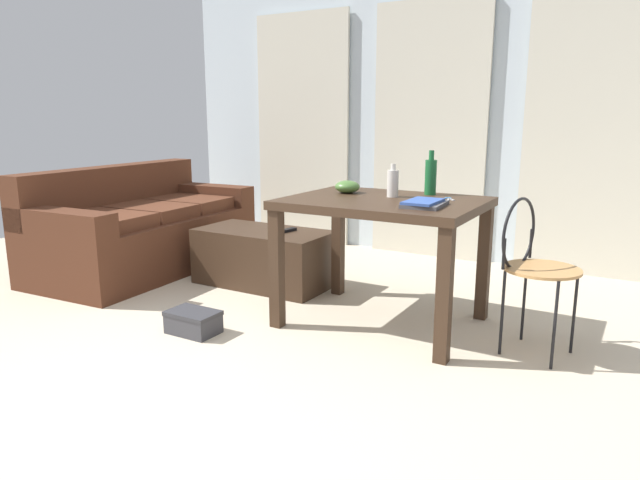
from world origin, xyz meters
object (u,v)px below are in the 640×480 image
object	(u,v)px
coffee_table	(264,257)
bottle_near	(393,183)
shoebox	(193,322)
craft_table	(384,218)
scissors	(449,199)
bottle_far	(431,176)
wire_chair	(531,256)
bowl	(347,187)
couch	(142,230)
tv_remote_primary	(287,230)
book_stack	(424,203)

from	to	relation	value
coffee_table	bottle_near	xyz separation A→B (m)	(1.10, -0.20, 0.63)
shoebox	craft_table	bearing A→B (deg)	39.44
bottle_near	coffee_table	bearing A→B (deg)	169.88
scissors	shoebox	world-z (taller)	scissors
craft_table	scissors	world-z (taller)	scissors
bottle_near	bottle_far	distance (m)	0.26
coffee_table	wire_chair	xyz separation A→B (m)	(1.92, -0.30, 0.31)
bowl	scissors	size ratio (longest dim) A/B	1.33
craft_table	scissors	size ratio (longest dim) A/B	9.50
scissors	shoebox	xyz separation A→B (m)	(-1.19, -0.90, -0.69)
coffee_table	craft_table	distance (m)	1.21
coffee_table	wire_chair	distance (m)	1.97
couch	tv_remote_primary	bearing A→B (deg)	6.80
wire_chair	bowl	world-z (taller)	bowl
coffee_table	book_stack	size ratio (longest dim) A/B	3.25
shoebox	wire_chair	bearing A→B (deg)	22.52
book_stack	scissors	distance (m)	0.33
craft_table	shoebox	distance (m)	1.26
book_stack	shoebox	bearing A→B (deg)	-154.03
craft_table	book_stack	xyz separation A→B (m)	(0.30, -0.14, 0.13)
coffee_table	bottle_near	size ratio (longest dim) A/B	5.02
bottle_far	book_stack	xyz separation A→B (m)	(0.13, -0.46, -0.10)
coffee_table	bowl	distance (m)	0.99
couch	bottle_far	xyz separation A→B (m)	(2.39, 0.13, 0.55)
book_stack	tv_remote_primary	xyz separation A→B (m)	(-1.20, 0.48, -0.35)
tv_remote_primary	wire_chair	bearing A→B (deg)	-2.70
craft_table	bottle_far	bearing A→B (deg)	61.68
bowl	bottle_far	bearing A→B (deg)	21.31
tv_remote_primary	book_stack	bearing A→B (deg)	-13.45
couch	shoebox	xyz separation A→B (m)	(1.36, -0.89, -0.25)
bottle_near	scissors	world-z (taller)	bottle_near
scissors	tv_remote_primary	bearing A→B (deg)	173.04
tv_remote_primary	scissors	bearing A→B (deg)	1.52
couch	scissors	xyz separation A→B (m)	(2.55, 0.01, 0.44)
couch	scissors	size ratio (longest dim) A/B	15.98
tv_remote_primary	bowl	bearing A→B (deg)	-11.12
bottle_far	book_stack	world-z (taller)	bottle_far
bottle_near	wire_chair	bearing A→B (deg)	-7.47
coffee_table	book_stack	xyz separation A→B (m)	(1.38, -0.44, 0.57)
coffee_table	shoebox	distance (m)	1.04
coffee_table	scissors	bearing A→B (deg)	-4.47
bowl	book_stack	bearing A→B (deg)	-24.14
wire_chair	bowl	size ratio (longest dim) A/B	5.27
bottle_far	couch	bearing A→B (deg)	-176.87
wire_chair	book_stack	world-z (taller)	wire_chair
craft_table	scissors	bearing A→B (deg)	29.93
scissors	bowl	bearing A→B (deg)	-174.43
couch	tv_remote_primary	world-z (taller)	couch
couch	scissors	world-z (taller)	couch
book_stack	tv_remote_primary	world-z (taller)	book_stack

